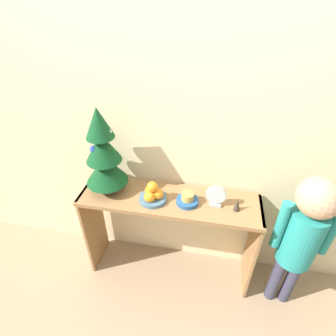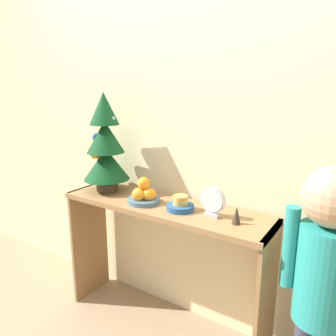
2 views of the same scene
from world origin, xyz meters
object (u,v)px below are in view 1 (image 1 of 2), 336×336
at_px(desk_clock, 216,196).
at_px(child_figure, 304,231).
at_px(singing_bowl, 187,199).
at_px(figurine, 237,205).
at_px(mini_tree, 104,155).
at_px(fruit_bowl, 153,194).

relative_size(desk_clock, child_figure, 0.14).
xyz_separation_m(singing_bowl, figurine, (0.32, -0.01, 0.02)).
distance_m(mini_tree, singing_bowl, 0.63).
relative_size(singing_bowl, desk_clock, 0.94).
relative_size(fruit_bowl, figurine, 2.06).
bearing_deg(mini_tree, fruit_bowl, -9.36).
bearing_deg(desk_clock, singing_bowl, -176.90).
xyz_separation_m(mini_tree, fruit_bowl, (0.34, -0.06, -0.24)).
xyz_separation_m(mini_tree, desk_clock, (0.76, -0.03, -0.21)).
distance_m(figurine, child_figure, 0.43).
relative_size(mini_tree, fruit_bowl, 3.34).
xyz_separation_m(figurine, child_figure, (0.42, -0.07, -0.09)).
xyz_separation_m(fruit_bowl, child_figure, (0.97, -0.06, -0.09)).
relative_size(mini_tree, child_figure, 0.54).
distance_m(mini_tree, figurine, 0.93).
bearing_deg(mini_tree, desk_clock, -2.21).
bearing_deg(mini_tree, singing_bowl, -3.92).
bearing_deg(fruit_bowl, mini_tree, 170.64).
height_order(singing_bowl, child_figure, child_figure).
xyz_separation_m(fruit_bowl, figurine, (0.56, 0.01, -0.00)).
bearing_deg(singing_bowl, child_figure, -5.87).
height_order(mini_tree, fruit_bowl, mini_tree).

